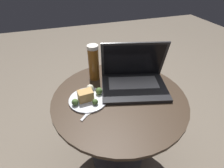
{
  "coord_description": "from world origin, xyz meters",
  "views": [
    {
      "loc": [
        -0.26,
        -0.66,
        1.15
      ],
      "look_at": [
        -0.03,
        0.03,
        0.62
      ],
      "focal_mm": 28.0,
      "sensor_mm": 36.0,
      "label": 1
    }
  ],
  "objects": [
    {
      "name": "table",
      "position": [
        0.0,
        0.0,
        0.43
      ],
      "size": [
        0.71,
        0.71,
        0.55
      ],
      "color": "#515156",
      "rests_on": "ground_plane"
    },
    {
      "name": "napkin",
      "position": [
        -0.13,
        0.01,
        0.56
      ],
      "size": [
        0.22,
        0.19,
        0.0
      ],
      "color": "silver",
      "rests_on": "table"
    },
    {
      "name": "fork",
      "position": [
        -0.15,
        -0.04,
        0.56
      ],
      "size": [
        0.14,
        0.14,
        0.0
      ],
      "color": "silver",
      "rests_on": "table"
    },
    {
      "name": "beer_glass",
      "position": [
        -0.08,
        0.21,
        0.66
      ],
      "size": [
        0.06,
        0.06,
        0.21
      ],
      "color": "brown",
      "rests_on": "table"
    },
    {
      "name": "ground_plane",
      "position": [
        0.0,
        0.0,
        0.0
      ],
      "size": [
        6.0,
        6.0,
        0.0
      ],
      "primitive_type": "plane",
      "color": "#726656"
    },
    {
      "name": "snack_plate",
      "position": [
        -0.16,
        0.03,
        0.57
      ],
      "size": [
        0.2,
        0.2,
        0.06
      ],
      "color": "silver",
      "rests_on": "table"
    },
    {
      "name": "laptop",
      "position": [
        0.11,
        0.06,
        0.61
      ],
      "size": [
        0.4,
        0.33,
        0.25
      ],
      "color": "#232326",
      "rests_on": "table"
    }
  ]
}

